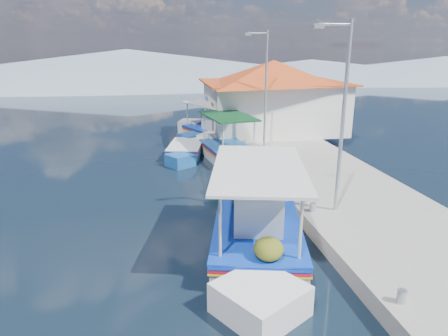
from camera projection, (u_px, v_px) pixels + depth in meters
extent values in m
plane|color=black|center=(207.00, 266.00, 10.94)|extent=(160.00, 160.00, 0.00)
cube|color=gray|center=(323.00, 178.00, 17.49)|extent=(5.00, 44.00, 0.50)
cylinder|color=#A5A8AD|center=(401.00, 296.00, 8.55)|extent=(0.20, 0.20, 0.30)
cylinder|color=#A5A8AD|center=(313.00, 207.00, 13.26)|extent=(0.20, 0.20, 0.30)
cylinder|color=#A5A8AD|center=(264.00, 159.00, 18.91)|extent=(0.20, 0.20, 0.30)
cylinder|color=#A5A8AD|center=(238.00, 133.00, 24.56)|extent=(0.20, 0.20, 0.30)
cube|color=silver|center=(257.00, 241.00, 11.85)|extent=(3.40, 5.15, 1.03)
cube|color=silver|center=(217.00, 201.00, 14.57)|extent=(2.38, 2.38, 1.14)
cube|color=silver|center=(318.00, 298.00, 9.18)|extent=(2.31, 2.31, 0.98)
cube|color=#0D37AD|center=(257.00, 226.00, 11.71)|extent=(3.51, 5.30, 0.07)
cube|color=#B70F2A|center=(257.00, 229.00, 11.74)|extent=(3.51, 5.30, 0.05)
cube|color=gold|center=(257.00, 231.00, 11.76)|extent=(3.51, 5.30, 0.04)
cube|color=#0D37AD|center=(258.00, 224.00, 11.69)|extent=(3.52, 5.26, 0.05)
cube|color=brown|center=(257.00, 225.00, 11.70)|extent=(3.19, 5.01, 0.05)
cube|color=silver|center=(263.00, 210.00, 11.23)|extent=(1.60, 1.68, 1.20)
cube|color=silver|center=(264.00, 189.00, 11.05)|extent=(1.75, 1.81, 0.07)
cylinder|color=beige|center=(203.00, 180.00, 12.84)|extent=(0.08, 0.08, 1.74)
cylinder|color=beige|center=(256.00, 173.00, 13.55)|extent=(0.08, 0.08, 1.74)
cylinder|color=beige|center=(261.00, 231.00, 9.34)|extent=(0.08, 0.08, 1.74)
cylinder|color=beige|center=(329.00, 218.00, 10.05)|extent=(0.08, 0.08, 1.74)
cube|color=silver|center=(259.00, 168.00, 11.19)|extent=(3.52, 5.17, 0.08)
ellipsoid|color=#414913|center=(223.00, 199.00, 12.79)|extent=(0.83, 0.91, 0.62)
ellipsoid|color=#414913|center=(238.00, 192.00, 13.57)|extent=(0.70, 0.77, 0.52)
ellipsoid|color=#414913|center=(302.00, 244.00, 9.97)|extent=(0.74, 0.81, 0.56)
sphere|color=red|center=(280.00, 186.00, 12.44)|extent=(0.44, 0.44, 0.44)
cube|color=silver|center=(228.00, 155.00, 21.10)|extent=(2.58, 4.01, 0.95)
cube|color=silver|center=(227.00, 142.00, 23.46)|extent=(2.02, 2.02, 1.05)
cube|color=silver|center=(229.00, 169.00, 18.77)|extent=(1.96, 1.96, 0.90)
cube|color=#0D37AD|center=(228.00, 147.00, 20.97)|extent=(2.66, 4.13, 0.06)
cube|color=#B70F2A|center=(228.00, 149.00, 20.99)|extent=(2.66, 4.13, 0.05)
cube|color=gold|center=(228.00, 150.00, 21.01)|extent=(2.66, 4.13, 0.04)
cube|color=#19519A|center=(228.00, 146.00, 20.95)|extent=(2.67, 4.09, 0.05)
cube|color=brown|center=(228.00, 147.00, 20.95)|extent=(2.41, 3.91, 0.05)
cylinder|color=beige|center=(213.00, 126.00, 22.21)|extent=(0.07, 0.07, 1.61)
cylinder|color=beige|center=(242.00, 126.00, 22.23)|extent=(0.07, 0.07, 1.61)
cylinder|color=beige|center=(212.00, 138.00, 19.21)|extent=(0.07, 0.07, 1.61)
cylinder|color=beige|center=(245.00, 138.00, 19.23)|extent=(0.07, 0.07, 1.61)
cube|color=#0B3B1B|center=(228.00, 116.00, 20.48)|extent=(2.68, 4.02, 0.07)
cube|color=#19519A|center=(186.00, 152.00, 21.85)|extent=(2.25, 3.34, 0.85)
cube|color=#19519A|center=(175.00, 142.00, 23.63)|extent=(1.60, 1.60, 0.94)
cube|color=#19519A|center=(198.00, 161.00, 20.10)|extent=(1.56, 1.56, 0.81)
cube|color=#0D37AD|center=(186.00, 145.00, 21.74)|extent=(2.31, 3.44, 0.05)
cube|color=#B70F2A|center=(186.00, 146.00, 21.76)|extent=(2.31, 3.44, 0.04)
cube|color=gold|center=(186.00, 147.00, 21.78)|extent=(2.31, 3.44, 0.04)
cube|color=silver|center=(186.00, 144.00, 21.72)|extent=(2.32, 3.41, 0.04)
cube|color=brown|center=(186.00, 144.00, 21.73)|extent=(2.11, 3.25, 0.04)
cube|color=silver|center=(212.00, 136.00, 25.56)|extent=(3.52, 4.46, 0.93)
cube|color=silver|center=(223.00, 127.00, 27.97)|extent=(1.91, 1.91, 1.03)
cube|color=silver|center=(200.00, 146.00, 23.19)|extent=(1.86, 1.86, 0.88)
cube|color=#0D37AD|center=(212.00, 130.00, 25.43)|extent=(3.63, 4.59, 0.06)
cube|color=#B70F2A|center=(212.00, 131.00, 25.46)|extent=(3.63, 4.59, 0.05)
cube|color=gold|center=(212.00, 132.00, 25.48)|extent=(3.63, 4.59, 0.04)
cube|color=#0D37AD|center=(212.00, 129.00, 25.41)|extent=(3.63, 4.57, 0.05)
cube|color=brown|center=(212.00, 129.00, 25.42)|extent=(3.34, 4.32, 0.05)
cube|color=silver|center=(211.00, 121.00, 24.99)|extent=(1.56, 1.63, 1.08)
cube|color=silver|center=(210.00, 112.00, 24.83)|extent=(1.70, 1.77, 0.06)
cylinder|color=beige|center=(207.00, 112.00, 26.93)|extent=(0.07, 0.07, 1.57)
cylinder|color=beige|center=(231.00, 113.00, 26.53)|extent=(0.07, 0.07, 1.57)
cylinder|color=beige|center=(191.00, 121.00, 23.85)|extent=(0.07, 0.07, 1.57)
cylinder|color=beige|center=(217.00, 122.00, 23.45)|extent=(0.07, 0.07, 1.57)
cube|color=silver|center=(212.00, 104.00, 24.96)|extent=(3.62, 4.50, 0.07)
cube|color=silver|center=(272.00, 107.00, 25.50)|extent=(8.00, 6.00, 3.00)
cube|color=#BB4319|center=(273.00, 82.00, 25.05)|extent=(8.64, 6.48, 0.10)
pyramid|color=#BB4319|center=(274.00, 72.00, 24.86)|extent=(10.49, 10.49, 1.40)
cube|color=brown|center=(213.00, 120.00, 24.06)|extent=(0.06, 1.00, 2.00)
cube|color=#0D37AD|center=(207.00, 104.00, 26.24)|extent=(0.06, 1.20, 0.90)
cylinder|color=#A5A8AD|center=(343.00, 121.00, 12.55)|extent=(0.12, 0.12, 6.00)
cylinder|color=#A5A8AD|center=(335.00, 24.00, 11.64)|extent=(1.00, 0.08, 0.08)
cube|color=#A5A8AD|center=(319.00, 26.00, 11.57)|extent=(0.30, 0.14, 0.14)
cylinder|color=#A5A8AD|center=(266.00, 90.00, 21.03)|extent=(0.12, 0.12, 6.00)
cylinder|color=#A5A8AD|center=(258.00, 33.00, 20.12)|extent=(1.00, 0.08, 0.08)
cube|color=#A5A8AD|center=(248.00, 34.00, 20.05)|extent=(0.30, 0.14, 0.14)
cone|color=gray|center=(128.00, 68.00, 62.17)|extent=(96.00, 96.00, 5.50)
cone|color=gray|center=(311.00, 71.00, 67.31)|extent=(76.80, 76.80, 3.80)
cone|color=gray|center=(445.00, 68.00, 71.32)|extent=(89.60, 89.60, 4.20)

